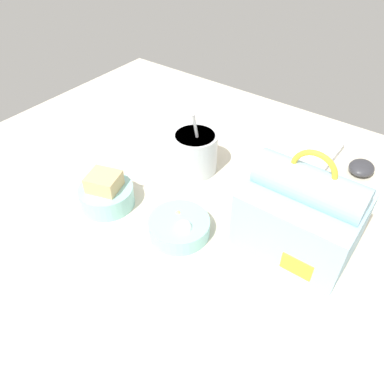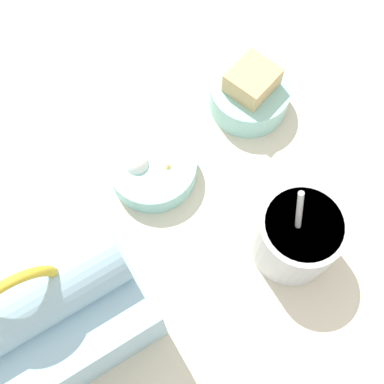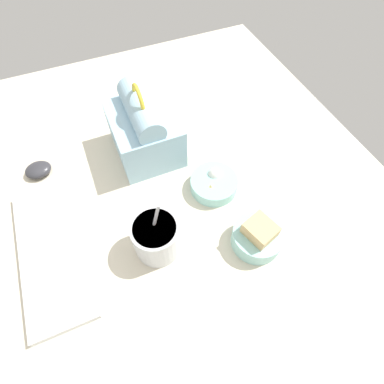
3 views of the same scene
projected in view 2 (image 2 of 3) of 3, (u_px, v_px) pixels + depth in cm
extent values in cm
cube|color=beige|center=(175.00, 223.00, 67.39)|extent=(140.00, 110.00, 2.00)
cube|color=#9EC6DB|center=(52.00, 312.00, 55.46)|extent=(20.83, 16.75, 12.69)
cylinder|color=#9EC6DB|center=(29.00, 299.00, 47.84)|extent=(19.79, 6.98, 6.98)
cube|color=yellow|center=(2.00, 272.00, 60.14)|extent=(5.83, 0.30, 3.81)
torus|color=yellow|center=(19.00, 293.00, 44.94)|extent=(8.29, 1.00, 8.29)
cylinder|color=silver|center=(296.00, 236.00, 60.51)|extent=(10.64, 10.64, 9.75)
cylinder|color=orange|center=(304.00, 225.00, 56.29)|extent=(9.37, 9.37, 0.60)
cylinder|color=silver|center=(298.00, 221.00, 55.06)|extent=(0.70, 3.39, 11.05)
cylinder|color=#93D1CC|center=(249.00, 96.00, 71.65)|extent=(11.78, 11.78, 4.59)
cube|color=tan|center=(251.00, 86.00, 69.32)|extent=(7.98, 7.60, 6.43)
cylinder|color=#93D1CC|center=(153.00, 168.00, 67.65)|extent=(12.40, 12.40, 3.52)
ellipsoid|color=white|center=(137.00, 165.00, 66.24)|extent=(3.37, 3.37, 3.97)
cone|color=#F4DB84|center=(168.00, 169.00, 66.50)|extent=(5.60, 5.60, 2.99)
sphere|color=#4C5623|center=(137.00, 149.00, 68.61)|extent=(1.49, 1.49, 1.49)
sphere|color=#4C5623|center=(137.00, 154.00, 68.27)|extent=(1.49, 1.49, 1.49)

